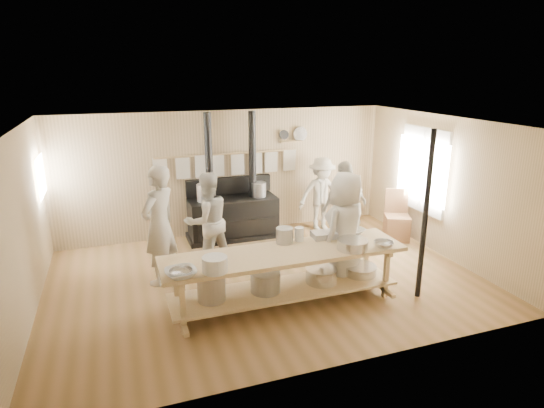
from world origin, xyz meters
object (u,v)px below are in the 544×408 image
stove (233,213)px  cook_far_left (159,226)px  roasting_pan (325,235)px  cook_right (345,207)px  cook_by_window (321,194)px  cook_center (345,230)px  chair (397,225)px  prep_table (284,272)px  cook_left (207,221)px

stove → cook_far_left: 2.36m
roasting_pan → cook_right: bearing=51.5°
cook_far_left → cook_by_window: size_ratio=1.23×
cook_far_left → cook_center: (2.77, -1.08, -0.04)m
chair → stove: bearing=-177.4°
cook_center → cook_right: 1.49m
cook_by_window → prep_table: bearing=-120.9°
prep_table → cook_by_window: 3.46m
prep_table → roasting_pan: (0.82, 0.33, 0.38)m
stove → cook_right: (1.84, -1.40, 0.36)m
prep_table → cook_center: bearing=14.7°
cook_by_window → cook_right: bearing=-91.3°
stove → prep_table: size_ratio=0.72×
stove → cook_center: stove is taller
cook_by_window → chair: (1.22, -1.07, -0.50)m
stove → prep_table: bearing=-90.0°
cook_far_left → cook_right: bearing=139.9°
cook_left → cook_center: size_ratio=0.91×
cook_left → roasting_pan: (1.60, -1.38, 0.04)m
cook_right → chair: 1.45m
cook_far_left → cook_by_window: bearing=158.4°
prep_table → cook_by_window: bearing=55.7°
cook_far_left → cook_right: (3.47, 0.24, -0.10)m
cook_far_left → cook_by_window: cook_far_left is taller
prep_table → cook_far_left: size_ratio=1.83×
prep_table → cook_far_left: cook_far_left is taller
stove → roasting_pan: bearing=-73.1°
cook_left → cook_right: (2.62, -0.09, 0.02)m
cook_left → stove: bearing=-136.1°
prep_table → chair: size_ratio=3.50×
chair → cook_center: bearing=-119.8°
stove → cook_right: 2.34m
cook_center → cook_left: bearing=-64.8°
cook_left → roasting_pan: cook_left is taller
prep_table → cook_center: (1.14, 0.30, 0.42)m
cook_center → cook_by_window: size_ratio=1.18×
prep_table → roasting_pan: 0.96m
cook_left → cook_center: cook_center is taller
cook_left → cook_center: (1.92, -1.41, 0.08)m
stove → roasting_pan: (0.82, -2.69, 0.38)m
roasting_pan → cook_by_window: bearing=65.9°
stove → cook_left: stove is taller
prep_table → cook_left: cook_left is taller
cook_right → roasting_pan: 1.65m
stove → cook_center: (1.14, -2.72, 0.42)m
cook_far_left → cook_left: size_ratio=1.15×
cook_right → cook_center: bearing=49.7°
stove → chair: stove is taller
cook_center → cook_by_window: bearing=-136.1°
cook_right → stove: bearing=-49.5°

